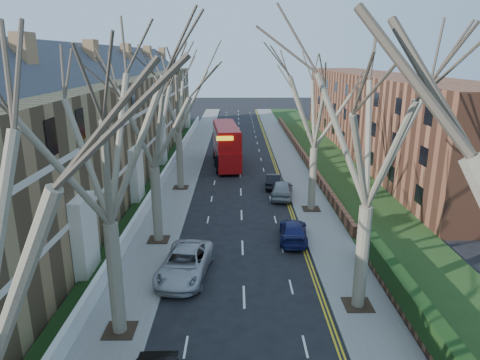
{
  "coord_description": "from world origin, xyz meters",
  "views": [
    {
      "loc": [
        -0.36,
        -10.81,
        12.17
      ],
      "look_at": [
        -0.12,
        20.55,
        3.03
      ],
      "focal_mm": 32.0,
      "sensor_mm": 36.0,
      "label": 1
    }
  ],
  "objects": [
    {
      "name": "terrace_left",
      "position": [
        -13.65,
        31.0,
        5.53
      ],
      "size": [
        9.7,
        78.0,
        13.6
      ],
      "color": "olive",
      "rests_on": "ground"
    },
    {
      "name": "tree_right_far",
      "position": [
        5.7,
        22.0,
        9.24
      ],
      "size": [
        10.15,
        10.15,
        14.22
      ],
      "color": "brown",
      "rests_on": "ground"
    },
    {
      "name": "double_decker_bus",
      "position": [
        -1.57,
        37.18,
        2.23
      ],
      "size": [
        3.55,
        11.02,
        4.53
      ],
      "rotation": [
        0.0,
        0.0,
        3.24
      ],
      "color": "#A60B0C",
      "rests_on": "ground"
    },
    {
      "name": "flats_right",
      "position": [
        17.46,
        43.0,
        4.98
      ],
      "size": [
        13.97,
        54.0,
        10.0
      ],
      "color": "brown",
      "rests_on": "ground"
    },
    {
      "name": "tree_right_mid",
      "position": [
        5.7,
        8.0,
        9.56
      ],
      "size": [
        10.5,
        10.5,
        14.71
      ],
      "color": "brown",
      "rests_on": "ground"
    },
    {
      "name": "pavement_right",
      "position": [
        6.0,
        39.0,
        0.06
      ],
      "size": [
        3.0,
        102.0,
        0.12
      ],
      "primitive_type": "cube",
      "color": "slate",
      "rests_on": "ground"
    },
    {
      "name": "grass_verge_right",
      "position": [
        10.5,
        39.0,
        0.15
      ],
      "size": [
        6.0,
        102.0,
        0.06
      ],
      "color": "#1B3915",
      "rests_on": "ground"
    },
    {
      "name": "tree_left_dist",
      "position": [
        -5.7,
        28.0,
        9.56
      ],
      "size": [
        10.5,
        10.5,
        14.71
      ],
      "color": "brown",
      "rests_on": "ground"
    },
    {
      "name": "car_right_near",
      "position": [
        3.49,
        16.2,
        0.66
      ],
      "size": [
        2.28,
        4.7,
        1.32
      ],
      "primitive_type": "imported",
      "rotation": [
        0.0,
        0.0,
        3.05
      ],
      "color": "navy",
      "rests_on": "ground"
    },
    {
      "name": "front_wall_left",
      "position": [
        -7.65,
        31.0,
        0.62
      ],
      "size": [
        0.3,
        78.0,
        1.0
      ],
      "color": "white",
      "rests_on": "ground"
    },
    {
      "name": "car_left_far",
      "position": [
        -3.34,
        11.27,
        0.78
      ],
      "size": [
        3.23,
        5.86,
        1.56
      ],
      "primitive_type": "imported",
      "rotation": [
        0.0,
        0.0,
        -0.12
      ],
      "color": "#ADAEB3",
      "rests_on": "ground"
    },
    {
      "name": "car_right_mid",
      "position": [
        3.64,
        25.33,
        0.78
      ],
      "size": [
        2.45,
        4.78,
        1.56
      ],
      "primitive_type": "imported",
      "rotation": [
        0.0,
        0.0,
        3.0
      ],
      "color": "gray",
      "rests_on": "ground"
    },
    {
      "name": "pavement_left",
      "position": [
        -6.0,
        39.0,
        0.06
      ],
      "size": [
        3.0,
        102.0,
        0.12
      ],
      "primitive_type": "cube",
      "color": "slate",
      "rests_on": "ground"
    },
    {
      "name": "tree_left_far",
      "position": [
        -5.7,
        16.0,
        9.24
      ],
      "size": [
        10.15,
        10.15,
        14.22
      ],
      "color": "brown",
      "rests_on": "ground"
    },
    {
      "name": "tree_left_mid",
      "position": [
        -5.7,
        6.0,
        9.56
      ],
      "size": [
        10.5,
        10.5,
        14.71
      ],
      "color": "brown",
      "rests_on": "ground"
    },
    {
      "name": "car_right_far",
      "position": [
        3.2,
        28.5,
        0.65
      ],
      "size": [
        1.91,
        4.1,
        1.3
      ],
      "primitive_type": "imported",
      "rotation": [
        0.0,
        0.0,
        3.0
      ],
      "color": "black",
      "rests_on": "ground"
    }
  ]
}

